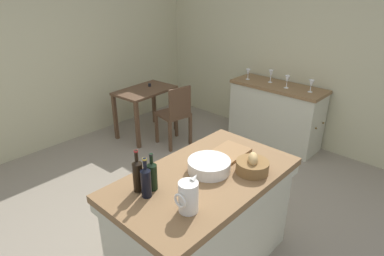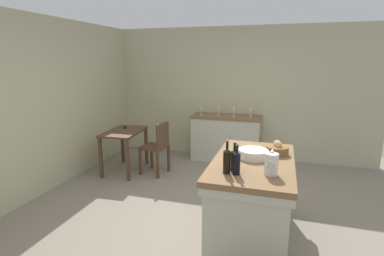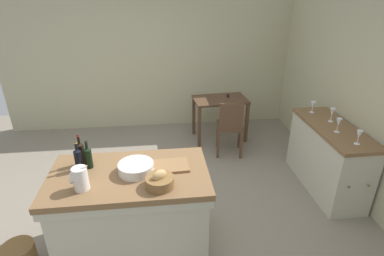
{
  "view_description": "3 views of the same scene",
  "coord_description": "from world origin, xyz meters",
  "px_view_note": "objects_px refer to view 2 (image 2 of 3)",
  "views": [
    {
      "loc": [
        -1.84,
        -1.92,
        2.26
      ],
      "look_at": [
        0.29,
        0.06,
        0.93
      ],
      "focal_mm": 30.5,
      "sensor_mm": 36.0,
      "label": 1
    },
    {
      "loc": [
        -3.37,
        -0.8,
        1.97
      ],
      "look_at": [
        0.38,
        0.34,
        1.06
      ],
      "focal_mm": 27.79,
      "sensor_mm": 36.0,
      "label": 2
    },
    {
      "loc": [
        0.08,
        -3.03,
        2.51
      ],
      "look_at": [
        0.45,
        0.09,
        1.04
      ],
      "focal_mm": 28.62,
      "sensor_mm": 36.0,
      "label": 3
    }
  ],
  "objects_px": {
    "side_cabinet": "(226,138)",
    "wine_bottle_amber": "(227,160)",
    "wooden_chair": "(157,146)",
    "pitcher": "(271,164)",
    "wash_bowl": "(253,154)",
    "bread_basket": "(277,149)",
    "wine_bottle_dark": "(234,160)",
    "cutting_board": "(251,148)",
    "wine_bottle_green": "(237,162)",
    "wine_glass_far_left": "(251,111)",
    "wine_glass_left": "(234,110)",
    "writing_desk": "(124,137)",
    "wine_glass_right": "(202,110)",
    "island_table": "(252,195)",
    "wine_glass_middle": "(219,109)"
  },
  "relations": [
    {
      "from": "island_table",
      "to": "side_cabinet",
      "type": "bearing_deg",
      "value": 17.01
    },
    {
      "from": "wine_glass_far_left",
      "to": "wine_glass_left",
      "type": "distance_m",
      "value": 0.32
    },
    {
      "from": "writing_desk",
      "to": "wine_bottle_amber",
      "type": "bearing_deg",
      "value": -130.28
    },
    {
      "from": "pitcher",
      "to": "wine_bottle_dark",
      "type": "bearing_deg",
      "value": 89.48
    },
    {
      "from": "cutting_board",
      "to": "wine_bottle_amber",
      "type": "xyz_separation_m",
      "value": [
        -0.86,
        0.14,
        0.12
      ]
    },
    {
      "from": "wine_glass_middle",
      "to": "wine_glass_right",
      "type": "bearing_deg",
      "value": 106.09
    },
    {
      "from": "side_cabinet",
      "to": "wash_bowl",
      "type": "bearing_deg",
      "value": -162.79
    },
    {
      "from": "island_table",
      "to": "wine_glass_left",
      "type": "height_order",
      "value": "wine_glass_left"
    },
    {
      "from": "side_cabinet",
      "to": "wine_glass_left",
      "type": "xyz_separation_m",
      "value": [
        -0.05,
        -0.15,
        0.57
      ]
    },
    {
      "from": "wooden_chair",
      "to": "wine_glass_left",
      "type": "distance_m",
      "value": 1.63
    },
    {
      "from": "wooden_chair",
      "to": "wine_bottle_dark",
      "type": "relative_size",
      "value": 3.23
    },
    {
      "from": "bread_basket",
      "to": "wine_glass_left",
      "type": "xyz_separation_m",
      "value": [
        2.15,
        0.85,
        0.06
      ]
    },
    {
      "from": "wine_glass_far_left",
      "to": "wine_glass_left",
      "type": "xyz_separation_m",
      "value": [
        -0.06,
        0.32,
        0.01
      ]
    },
    {
      "from": "cutting_board",
      "to": "wine_glass_middle",
      "type": "bearing_deg",
      "value": 21.82
    },
    {
      "from": "cutting_board",
      "to": "wine_bottle_amber",
      "type": "height_order",
      "value": "wine_bottle_amber"
    },
    {
      "from": "wine_bottle_amber",
      "to": "wine_glass_right",
      "type": "xyz_separation_m",
      "value": [
        2.89,
        1.03,
        -0.02
      ]
    },
    {
      "from": "wash_bowl",
      "to": "pitcher",
      "type": "bearing_deg",
      "value": -155.27
    },
    {
      "from": "wooden_chair",
      "to": "pitcher",
      "type": "relative_size",
      "value": 3.63
    },
    {
      "from": "writing_desk",
      "to": "pitcher",
      "type": "bearing_deg",
      "value": -124.32
    },
    {
      "from": "wine_bottle_green",
      "to": "wine_glass_far_left",
      "type": "relative_size",
      "value": 1.8
    },
    {
      "from": "wash_bowl",
      "to": "wine_glass_far_left",
      "type": "relative_size",
      "value": 2.02
    },
    {
      "from": "wine_bottle_amber",
      "to": "bread_basket",
      "type": "bearing_deg",
      "value": -31.13
    },
    {
      "from": "side_cabinet",
      "to": "cutting_board",
      "type": "bearing_deg",
      "value": -161.62
    },
    {
      "from": "island_table",
      "to": "pitcher",
      "type": "bearing_deg",
      "value": -152.86
    },
    {
      "from": "wooden_chair",
      "to": "wine_bottle_green",
      "type": "bearing_deg",
      "value": -138.72
    },
    {
      "from": "bread_basket",
      "to": "wine_glass_middle",
      "type": "xyz_separation_m",
      "value": [
        2.24,
        1.16,
        0.07
      ]
    },
    {
      "from": "wine_bottle_green",
      "to": "side_cabinet",
      "type": "bearing_deg",
      "value": 12.28
    },
    {
      "from": "wine_bottle_amber",
      "to": "wine_bottle_green",
      "type": "distance_m",
      "value": 0.09
    },
    {
      "from": "writing_desk",
      "to": "wooden_chair",
      "type": "distance_m",
      "value": 0.62
    },
    {
      "from": "island_table",
      "to": "wash_bowl",
      "type": "xyz_separation_m",
      "value": [
        0.07,
        0.01,
        0.46
      ]
    },
    {
      "from": "pitcher",
      "to": "wine_bottle_dark",
      "type": "relative_size",
      "value": 0.89
    },
    {
      "from": "side_cabinet",
      "to": "wooden_chair",
      "type": "height_order",
      "value": "wooden_chair"
    },
    {
      "from": "writing_desk",
      "to": "cutting_board",
      "type": "xyz_separation_m",
      "value": [
        -0.97,
        -2.31,
        0.29
      ]
    },
    {
      "from": "writing_desk",
      "to": "wine_bottle_green",
      "type": "relative_size",
      "value": 3.15
    },
    {
      "from": "bread_basket",
      "to": "wine_bottle_green",
      "type": "distance_m",
      "value": 0.84
    },
    {
      "from": "pitcher",
      "to": "bread_basket",
      "type": "height_order",
      "value": "pitcher"
    },
    {
      "from": "bread_basket",
      "to": "cutting_board",
      "type": "height_order",
      "value": "bread_basket"
    },
    {
      "from": "wooden_chair",
      "to": "bread_basket",
      "type": "height_order",
      "value": "bread_basket"
    },
    {
      "from": "wine_bottle_dark",
      "to": "cutting_board",
      "type": "bearing_deg",
      "value": -6.2
    },
    {
      "from": "wash_bowl",
      "to": "bread_basket",
      "type": "height_order",
      "value": "bread_basket"
    },
    {
      "from": "bread_basket",
      "to": "wine_glass_right",
      "type": "xyz_separation_m",
      "value": [
        2.14,
        1.49,
        0.05
      ]
    },
    {
      "from": "side_cabinet",
      "to": "wine_bottle_amber",
      "type": "distance_m",
      "value": 3.06
    },
    {
      "from": "writing_desk",
      "to": "wine_glass_far_left",
      "type": "height_order",
      "value": "wine_glass_far_left"
    },
    {
      "from": "cutting_board",
      "to": "wine_glass_far_left",
      "type": "xyz_separation_m",
      "value": [
        2.09,
        0.23,
        0.1
      ]
    },
    {
      "from": "wooden_chair",
      "to": "wine_bottle_dark",
      "type": "xyz_separation_m",
      "value": [
        -1.8,
        -1.62,
        0.51
      ]
    },
    {
      "from": "wine_glass_right",
      "to": "bread_basket",
      "type": "bearing_deg",
      "value": -145.27
    },
    {
      "from": "pitcher",
      "to": "wine_glass_right",
      "type": "distance_m",
      "value": 3.17
    },
    {
      "from": "bread_basket",
      "to": "wine_bottle_green",
      "type": "relative_size",
      "value": 0.85
    },
    {
      "from": "wooden_chair",
      "to": "wine_glass_right",
      "type": "height_order",
      "value": "wine_glass_right"
    },
    {
      "from": "wash_bowl",
      "to": "wine_bottle_dark",
      "type": "relative_size",
      "value": 1.17
    }
  ]
}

